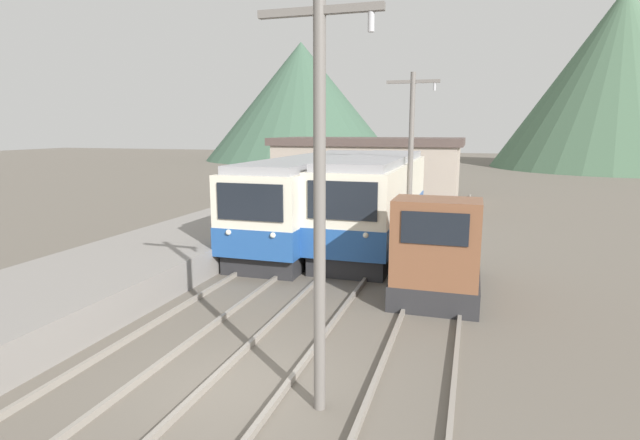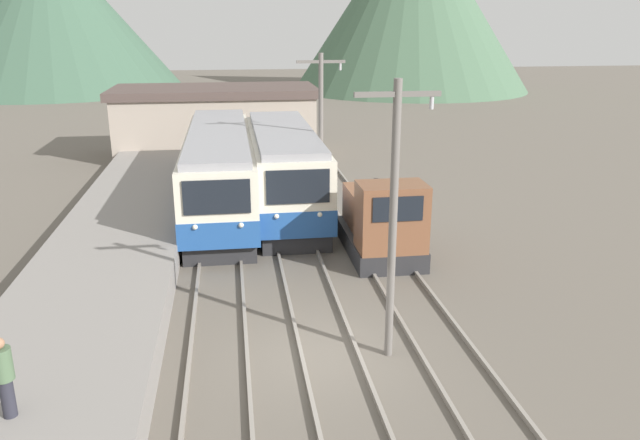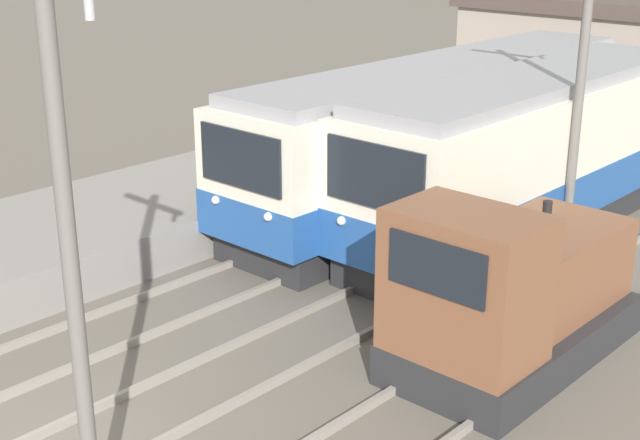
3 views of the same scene
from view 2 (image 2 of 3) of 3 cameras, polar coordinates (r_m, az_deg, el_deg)
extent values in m
plane|color=#665E54|center=(16.29, 0.14, -12.29)|extent=(200.00, 200.00, 0.00)
cube|color=gray|center=(16.47, -22.40, -11.53)|extent=(4.50, 54.00, 0.93)
cube|color=gray|center=(16.17, -11.88, -12.66)|extent=(0.10, 60.00, 0.14)
cube|color=gray|center=(16.12, -6.65, -12.47)|extent=(0.10, 60.00, 0.14)
cube|color=gray|center=(16.19, -1.73, -12.20)|extent=(0.10, 60.00, 0.14)
cube|color=gray|center=(16.39, 3.39, -11.82)|extent=(0.10, 60.00, 0.14)
cube|color=gray|center=(16.75, 8.73, -11.33)|extent=(0.10, 60.00, 0.14)
cube|color=gray|center=(17.19, 13.41, -10.82)|extent=(0.10, 60.00, 0.14)
cube|color=#28282B|center=(28.29, -9.02, 1.50)|extent=(2.58, 13.28, 0.70)
cube|color=silver|center=(27.88, -9.18, 4.82)|extent=(2.80, 13.83, 2.66)
cube|color=#235199|center=(28.08, -9.10, 3.13)|extent=(2.84, 13.87, 0.96)
cube|color=black|center=(21.01, -9.42, 2.07)|extent=(2.24, 0.06, 1.17)
sphere|color=silver|center=(21.32, -11.36, -0.65)|extent=(0.18, 0.18, 0.18)
sphere|color=silver|center=(21.28, -7.22, -0.47)|extent=(0.18, 0.18, 0.18)
cube|color=#939399|center=(27.59, -9.33, 7.80)|extent=(2.46, 13.28, 0.28)
cube|color=#28282B|center=(27.87, -3.26, 1.44)|extent=(2.58, 10.87, 0.70)
cube|color=silver|center=(27.44, -3.33, 4.91)|extent=(2.80, 11.32, 2.76)
cube|color=#235199|center=(27.64, -3.29, 3.13)|extent=(2.84, 11.36, 0.99)
cube|color=black|center=(21.80, -2.03, 3.06)|extent=(2.24, 0.06, 1.21)
sphere|color=silver|center=(22.01, -3.99, 0.33)|extent=(0.18, 0.18, 0.18)
sphere|color=silver|center=(22.17, -0.02, 0.50)|extent=(0.18, 0.18, 0.18)
cube|color=#939399|center=(27.14, -3.38, 8.04)|extent=(2.46, 10.87, 0.28)
cube|color=#28282B|center=(23.12, 5.41, -2.07)|extent=(2.40, 4.78, 0.70)
cube|color=brown|center=(21.15, 6.54, 0.29)|extent=(2.28, 1.53, 2.30)
cube|color=black|center=(20.28, 7.15, 0.99)|extent=(1.68, 0.04, 0.83)
cube|color=brown|center=(23.50, 5.05, 0.96)|extent=(1.92, 3.15, 1.40)
cylinder|color=black|center=(23.24, 5.11, 3.21)|extent=(0.16, 0.16, 0.50)
cylinder|color=slate|center=(15.02, 6.67, -0.54)|extent=(0.20, 0.20, 6.93)
cube|color=slate|center=(14.36, 7.12, 11.35)|extent=(2.00, 0.12, 0.12)
cylinder|color=#B2B2B7|center=(14.62, 10.17, 10.53)|extent=(0.10, 0.10, 0.30)
cylinder|color=slate|center=(26.39, 0.08, 7.51)|extent=(0.20, 0.20, 6.93)
cube|color=slate|center=(26.02, 0.08, 14.28)|extent=(2.00, 0.12, 0.12)
cylinder|color=#B2B2B7|center=(26.16, 1.87, 13.85)|extent=(0.10, 0.10, 0.30)
cylinder|color=#282833|center=(13.65, -26.64, -14.31)|extent=(0.26, 0.26, 0.80)
cylinder|color=#4C6647|center=(13.30, -27.08, -11.65)|extent=(0.38, 0.38, 0.64)
cube|color=#AD9E8E|center=(40.45, -9.46, 8.56)|extent=(12.00, 6.00, 3.75)
cube|color=#51423D|center=(40.18, -9.61, 11.55)|extent=(12.60, 6.30, 0.50)
cone|color=#3D5B47|center=(85.64, -23.34, 17.01)|extent=(30.43, 30.43, 18.28)
camera|label=1|loc=(9.28, 34.22, -6.56)|focal=28.00mm
camera|label=3|loc=(14.97, 45.82, 9.13)|focal=50.00mm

